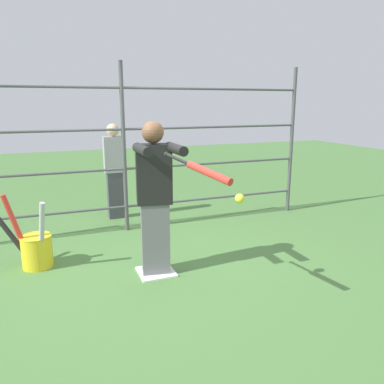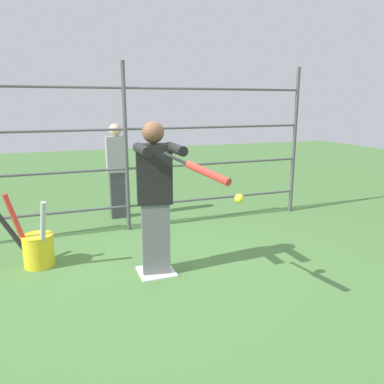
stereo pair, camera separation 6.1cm
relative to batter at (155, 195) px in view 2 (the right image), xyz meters
name	(u,v)px [view 2 (the right image)]	position (x,y,z in m)	size (l,w,h in m)	color
ground_plane	(156,272)	(0.00, -0.02, -0.93)	(24.00, 24.00, 0.00)	#4C7A3D
home_plate	(156,272)	(0.00, -0.02, -0.92)	(0.40, 0.40, 0.02)	white
fence_backstop	(126,149)	(0.00, -1.62, 0.31)	(5.89, 0.06, 2.47)	#4C4C51
batter	(155,195)	(0.00, 0.00, 0.00)	(0.43, 0.63, 1.71)	slate
baseball_bat_swinging	(202,170)	(-0.18, 0.91, 0.41)	(0.35, 0.81, 0.20)	black
softball_in_flight	(239,199)	(-0.66, 0.71, 0.07)	(0.10, 0.10, 0.10)	yellow
bat_bucket	(36,247)	(1.28, -0.69, -0.69)	(0.70, 0.56, 0.91)	yellow
bystander_behind_fence	(117,170)	(0.04, -2.31, -0.11)	(0.32, 0.20, 1.57)	#3F3F47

